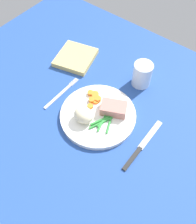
{
  "coord_description": "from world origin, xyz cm",
  "views": [
    {
      "loc": [
        29.26,
        -38.44,
        70.37
      ],
      "look_at": [
        1.37,
        -2.75,
        4.6
      ],
      "focal_mm": 40.48,
      "sensor_mm": 36.0,
      "label": 1
    }
  ],
  "objects_px": {
    "fork": "(61,93)",
    "water_glass": "(142,76)",
    "dinner_plate": "(98,115)",
    "napkin": "(76,58)",
    "knife": "(142,146)",
    "meat_portion": "(114,108)"
  },
  "relations": [
    {
      "from": "meat_portion",
      "to": "knife",
      "type": "bearing_deg",
      "value": -16.76
    },
    {
      "from": "dinner_plate",
      "to": "fork",
      "type": "xyz_separation_m",
      "value": [
        -0.16,
        -0.0,
        -0.01
      ]
    },
    {
      "from": "fork",
      "to": "meat_portion",
      "type": "bearing_deg",
      "value": 11.28
    },
    {
      "from": "dinner_plate",
      "to": "meat_portion",
      "type": "xyz_separation_m",
      "value": [
        0.03,
        0.04,
        0.02
      ]
    },
    {
      "from": "knife",
      "to": "fork",
      "type": "bearing_deg",
      "value": -176.29
    },
    {
      "from": "dinner_plate",
      "to": "water_glass",
      "type": "height_order",
      "value": "water_glass"
    },
    {
      "from": "fork",
      "to": "dinner_plate",
      "type": "bearing_deg",
      "value": 0.12
    },
    {
      "from": "dinner_plate",
      "to": "napkin",
      "type": "height_order",
      "value": "napkin"
    },
    {
      "from": "water_glass",
      "to": "dinner_plate",
      "type": "bearing_deg",
      "value": -98.48
    },
    {
      "from": "knife",
      "to": "water_glass",
      "type": "bearing_deg",
      "value": 127.36
    },
    {
      "from": "dinner_plate",
      "to": "knife",
      "type": "distance_m",
      "value": 0.17
    },
    {
      "from": "fork",
      "to": "napkin",
      "type": "distance_m",
      "value": 0.17
    },
    {
      "from": "knife",
      "to": "water_glass",
      "type": "distance_m",
      "value": 0.25
    },
    {
      "from": "meat_portion",
      "to": "dinner_plate",
      "type": "bearing_deg",
      "value": -130.6
    },
    {
      "from": "water_glass",
      "to": "knife",
      "type": "bearing_deg",
      "value": -56.4
    },
    {
      "from": "napkin",
      "to": "knife",
      "type": "bearing_deg",
      "value": -21.56
    },
    {
      "from": "dinner_plate",
      "to": "napkin",
      "type": "relative_size",
      "value": 1.75
    },
    {
      "from": "knife",
      "to": "water_glass",
      "type": "relative_size",
      "value": 2.31
    },
    {
      "from": "meat_portion",
      "to": "knife",
      "type": "xyz_separation_m",
      "value": [
        0.14,
        -0.04,
        -0.03
      ]
    },
    {
      "from": "fork",
      "to": "water_glass",
      "type": "xyz_separation_m",
      "value": [
        0.19,
        0.21,
        0.04
      ]
    },
    {
      "from": "knife",
      "to": "water_glass",
      "type": "xyz_separation_m",
      "value": [
        -0.14,
        0.21,
        0.04
      ]
    },
    {
      "from": "fork",
      "to": "knife",
      "type": "xyz_separation_m",
      "value": [
        0.33,
        -0.0,
        -0.0
      ]
    }
  ]
}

